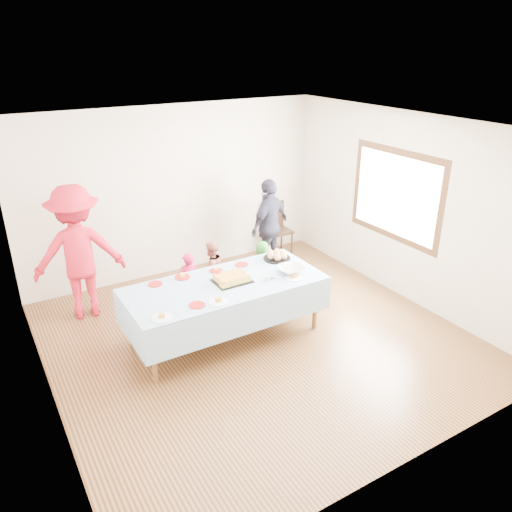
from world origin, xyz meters
The scene contains 22 objects.
ground centered at (0.00, 0.00, 0.00)m, with size 5.00×5.00×0.00m, color #482414.
room_walls centered at (0.05, 0.00, 1.77)m, with size 5.04×5.04×2.72m.
party_table centered at (-0.32, 0.23, 0.72)m, with size 2.50×1.10×0.78m.
birthday_cake centered at (-0.22, 0.23, 0.82)m, with size 0.46×0.35×0.08m.
rolls_tray centered at (0.65, 0.52, 0.83)m, with size 0.38×0.38×0.11m.
punch_bowl centered at (0.57, 0.06, 0.82)m, with size 0.34×0.34×0.08m, color silver.
party_hat centered at (0.63, 0.69, 0.86)m, with size 0.09×0.09×0.15m, color white.
fork_pile centered at (0.24, 0.04, 0.81)m, with size 0.24×0.18×0.07m, color white, non-canonical shape.
plate_red_far_a centered at (-1.08, 0.65, 0.79)m, with size 0.18×0.18×0.01m, color #B90D12.
plate_red_far_b centered at (-0.71, 0.66, 0.79)m, with size 0.20×0.20×0.01m, color #B90D12.
plate_red_far_c centered at (-0.26, 0.61, 0.79)m, with size 0.17×0.17×0.01m, color #B90D12.
plate_red_far_d centered at (0.13, 0.60, 0.79)m, with size 0.18×0.18×0.01m, color #B90D12.
plate_red_near centered at (-0.86, -0.11, 0.79)m, with size 0.19×0.19×0.01m, color #B90D12.
plate_white_left centered at (-1.31, -0.17, 0.79)m, with size 0.23×0.23×0.01m, color white.
plate_white_mid centered at (-0.61, -0.17, 0.79)m, with size 0.22×0.22×0.01m, color white.
plate_white_right centered at (0.51, -0.10, 0.79)m, with size 0.23×0.23×0.01m, color white.
dining_chair centered at (1.79, 2.28, 0.52)m, with size 0.41×0.41×0.93m.
toddler_left centered at (-0.43, 1.14, 0.44)m, with size 0.32×0.21×0.87m, color #C51846.
toddler_mid centered at (0.75, 1.08, 0.41)m, with size 0.40×0.26×0.82m, color #2C7226.
toddler_right centered at (0.02, 1.32, 0.44)m, with size 0.43×0.34×0.89m, color #B86656.
adult_left centered at (-1.73, 1.79, 0.94)m, with size 1.21×0.70×1.88m, color red.
adult_right centered at (1.28, 1.72, 0.78)m, with size 0.92×0.38×1.56m, color #2D2B3C.
Camera 1 is at (-2.85, -4.75, 3.58)m, focal length 35.00 mm.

